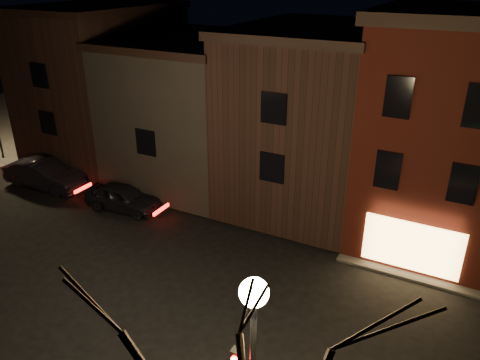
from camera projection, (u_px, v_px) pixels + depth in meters
name	position (u px, v px, depth m)	size (l,w,h in m)	color
ground	(181.00, 290.00, 19.20)	(120.00, 120.00, 0.00)	black
sidewalk_far_left	(125.00, 108.00, 43.77)	(30.00, 30.00, 0.12)	#2D2B28
corner_building	(440.00, 129.00, 21.19)	(6.50, 8.50, 10.50)	#44120C
row_building_a	(311.00, 116.00, 25.01)	(7.30, 10.30, 9.40)	black
row_building_b	(197.00, 108.00, 28.30)	(7.80, 10.30, 8.40)	black
row_building_c	(105.00, 83.00, 31.07)	(7.30, 10.30, 9.90)	black
street_lamp_near	(253.00, 337.00, 9.59)	(0.60, 0.60, 6.48)	black
parked_car_a	(123.00, 197.00, 25.34)	(1.72, 4.26, 1.45)	black
parked_car_b	(45.00, 174.00, 27.83)	(1.81, 5.18, 1.71)	black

